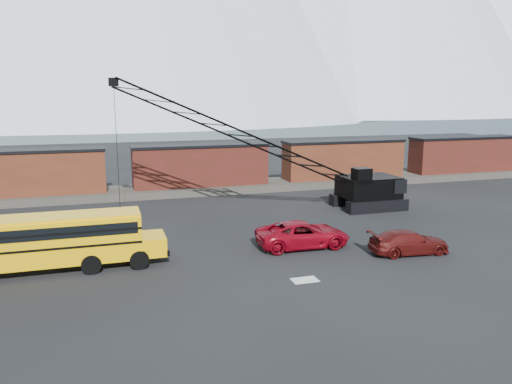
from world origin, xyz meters
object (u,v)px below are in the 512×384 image
at_px(crawler_crane, 261,144).
at_px(red_pickup, 303,234).
at_px(maroon_suv, 409,242).
at_px(school_bus, 55,240).

bearing_deg(crawler_crane, red_pickup, -89.66).
height_order(red_pickup, maroon_suv, red_pickup).
height_order(maroon_suv, crawler_crane, crawler_crane).
distance_m(red_pickup, maroon_suv, 6.66).
bearing_deg(red_pickup, crawler_crane, 2.30).
bearing_deg(maroon_suv, school_bus, 86.17).
bearing_deg(school_bus, maroon_suv, -8.83).
bearing_deg(crawler_crane, maroon_suv, -64.24).
height_order(school_bus, red_pickup, school_bus).
bearing_deg(red_pickup, school_bus, 92.08).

